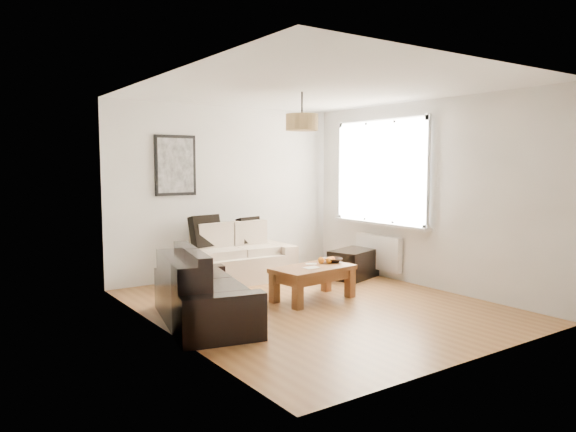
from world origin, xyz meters
TOP-DOWN VIEW (x-y plane):
  - floor at (0.00, 0.00)m, footprint 4.50×4.50m
  - ceiling at (0.00, 0.00)m, footprint 3.80×4.50m
  - wall_back at (0.00, 2.25)m, footprint 3.80×0.04m
  - wall_front at (0.00, -2.25)m, footprint 3.80×0.04m
  - wall_left at (-1.90, 0.00)m, footprint 0.04×4.50m
  - wall_right at (1.90, 0.00)m, footprint 0.04×4.50m
  - window_bay at (1.86, 0.80)m, footprint 0.14×1.90m
  - radiator at (1.82, 0.80)m, footprint 0.10×0.90m
  - poster at (-0.85, 2.22)m, footprint 0.62×0.04m
  - pendant_shade at (0.00, 0.30)m, footprint 0.40×0.40m
  - loveseat_cream at (-0.10, 1.78)m, footprint 1.64×0.94m
  - sofa_leather at (-1.43, 0.12)m, footprint 1.18×1.84m
  - coffee_table at (0.14, 0.24)m, footprint 1.10×0.68m
  - ottoman at (1.45, 0.95)m, footprint 0.87×0.69m
  - cushion_left at (-0.50, 1.97)m, footprint 0.48×0.22m
  - cushion_right at (0.24, 1.97)m, footprint 0.42×0.21m
  - fruit_bowl at (0.54, 0.34)m, footprint 0.25×0.25m
  - orange_a at (0.45, 0.31)m, footprint 0.09×0.09m
  - orange_b at (0.51, 0.32)m, footprint 0.08×0.08m
  - orange_c at (0.36, 0.36)m, footprint 0.09×0.09m
  - papers at (0.08, 0.19)m, footprint 0.19×0.13m

SIDE VIEW (x-z plane):
  - floor at x=0.00m, z-range 0.00..0.00m
  - coffee_table at x=0.14m, z-range 0.00..0.43m
  - ottoman at x=1.45m, z-range 0.00..0.43m
  - sofa_leather at x=-1.43m, z-range 0.00..0.74m
  - radiator at x=1.82m, z-range 0.12..0.64m
  - loveseat_cream at x=-0.10m, z-range 0.00..0.80m
  - papers at x=0.08m, z-range 0.43..0.43m
  - fruit_bowl at x=0.54m, z-range 0.43..0.48m
  - orange_b at x=0.51m, z-range 0.42..0.51m
  - orange_a at x=0.45m, z-range 0.42..0.51m
  - orange_c at x=0.36m, z-range 0.42..0.51m
  - cushion_right at x=0.24m, z-range 0.51..0.91m
  - cushion_left at x=-0.50m, z-range 0.51..0.98m
  - wall_back at x=0.00m, z-range 0.00..2.60m
  - wall_front at x=0.00m, z-range 0.00..2.60m
  - wall_left at x=-1.90m, z-range 0.00..2.60m
  - wall_right at x=1.90m, z-range 0.00..2.60m
  - window_bay at x=1.86m, z-range 0.80..2.40m
  - poster at x=-0.85m, z-range 1.26..2.13m
  - pendant_shade at x=0.00m, z-range 2.13..2.33m
  - ceiling at x=0.00m, z-range 2.60..2.60m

